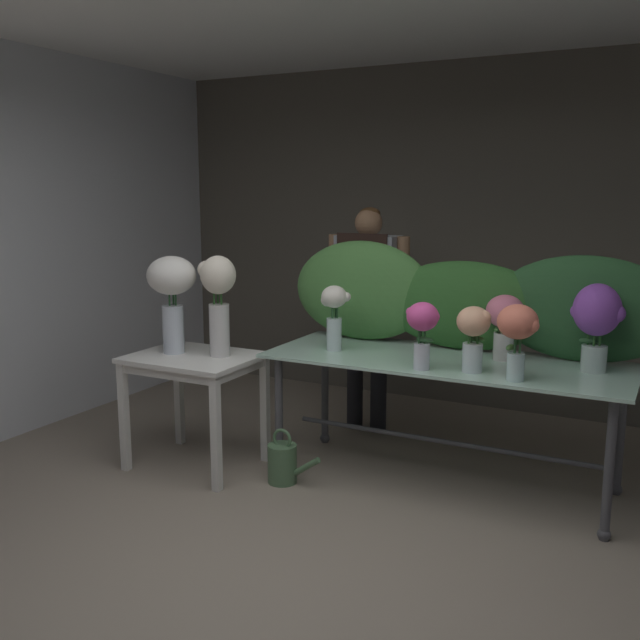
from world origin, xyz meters
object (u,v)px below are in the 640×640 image
object	(u,v)px
side_table_white	(194,370)
vase_fuchsia_snapdragons	(423,326)
vase_ivory_carnations	(334,312)
vase_cream_lisianthus_tall	(218,296)
vase_violet_anemones	(597,318)
vase_white_roses_tall	(172,290)
florist	(367,294)
vase_coral_stock	(518,330)
display_table_glass	(445,378)
watering_can	(283,463)
vase_rosy_peonies	(505,321)
vase_peach_lilies	(474,333)

from	to	relation	value
side_table_white	vase_fuchsia_snapdragons	distance (m)	1.53
vase_ivory_carnations	vase_cream_lisianthus_tall	xyz separation A→B (m)	(-0.67, -0.29, 0.09)
vase_violet_anemones	vase_white_roses_tall	size ratio (longest dim) A/B	0.78
vase_cream_lisianthus_tall	side_table_white	bearing A→B (deg)	-157.08
florist	vase_cream_lisianthus_tall	size ratio (longest dim) A/B	2.59
vase_white_roses_tall	vase_ivory_carnations	bearing A→B (deg)	19.98
florist	vase_violet_anemones	world-z (taller)	florist
florist	vase_coral_stock	world-z (taller)	florist
display_table_glass	vase_ivory_carnations	world-z (taller)	vase_ivory_carnations
vase_coral_stock	vase_ivory_carnations	world-z (taller)	vase_ivory_carnations
display_table_glass	watering_can	bearing A→B (deg)	-153.38
side_table_white	vase_coral_stock	xyz separation A→B (m)	(2.00, 0.14, 0.41)
vase_rosy_peonies	vase_violet_anemones	bearing A→B (deg)	-5.47
vase_fuchsia_snapdragons	vase_rosy_peonies	size ratio (longest dim) A/B	0.98
display_table_glass	vase_white_roses_tall	xyz separation A→B (m)	(-1.68, -0.45, 0.48)
vase_rosy_peonies	vase_white_roses_tall	world-z (taller)	vase_white_roses_tall
display_table_glass	vase_fuchsia_snapdragons	size ratio (longest dim) A/B	5.61
vase_coral_stock	vase_cream_lisianthus_tall	xyz separation A→B (m)	(-1.85, -0.08, 0.06)
vase_violet_anemones	vase_white_roses_tall	bearing A→B (deg)	-167.93
vase_coral_stock	vase_violet_anemones	distance (m)	0.52
vase_fuchsia_snapdragons	vase_white_roses_tall	xyz separation A→B (m)	(-1.64, -0.15, 0.12)
vase_coral_stock	vase_violet_anemones	xyz separation A→B (m)	(0.34, 0.39, 0.03)
vase_ivory_carnations	vase_rosy_peonies	world-z (taller)	vase_ivory_carnations
vase_ivory_carnations	vase_peach_lilies	bearing A→B (deg)	-8.54
side_table_white	vase_ivory_carnations	size ratio (longest dim) A/B	1.93
vase_fuchsia_snapdragons	vase_cream_lisianthus_tall	size ratio (longest dim) A/B	0.60
florist	vase_rosy_peonies	size ratio (longest dim) A/B	4.25
vase_white_roses_tall	vase_cream_lisianthus_tall	world-z (taller)	vase_cream_lisianthus_tall
florist	vase_ivory_carnations	size ratio (longest dim) A/B	4.04
vase_peach_lilies	vase_rosy_peonies	xyz separation A→B (m)	(0.08, 0.37, 0.01)
vase_violet_anemones	vase_rosy_peonies	distance (m)	0.52
vase_ivory_carnations	vase_rosy_peonies	bearing A→B (deg)	12.71
vase_peach_lilies	vase_fuchsia_snapdragons	size ratio (longest dim) A/B	0.96
vase_peach_lilies	vase_ivory_carnations	distance (m)	0.93
vase_white_roses_tall	vase_cream_lisianthus_tall	bearing A→B (deg)	11.67
vase_fuchsia_snapdragons	watering_can	world-z (taller)	vase_fuchsia_snapdragons
display_table_glass	watering_can	size ratio (longest dim) A/B	6.08
vase_peach_lilies	vase_cream_lisianthus_tall	distance (m)	1.60
florist	watering_can	size ratio (longest dim) A/B	4.70
vase_fuchsia_snapdragons	watering_can	distance (m)	1.24
display_table_glass	vase_rosy_peonies	xyz separation A→B (m)	(0.31, 0.13, 0.35)
side_table_white	vase_peach_lilies	bearing A→B (deg)	7.12
side_table_white	vase_peach_lilies	xyz separation A→B (m)	(1.75, 0.22, 0.36)
display_table_glass	side_table_white	size ratio (longest dim) A/B	2.70
watering_can	vase_peach_lilies	bearing A→B (deg)	10.62
vase_peach_lilies	vase_rosy_peonies	world-z (taller)	vase_rosy_peonies
side_table_white	vase_coral_stock	bearing A→B (deg)	4.06
florist	vase_violet_anemones	distance (m)	1.76
florist	vase_cream_lisianthus_tall	distance (m)	1.23
vase_coral_stock	watering_can	distance (m)	1.65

